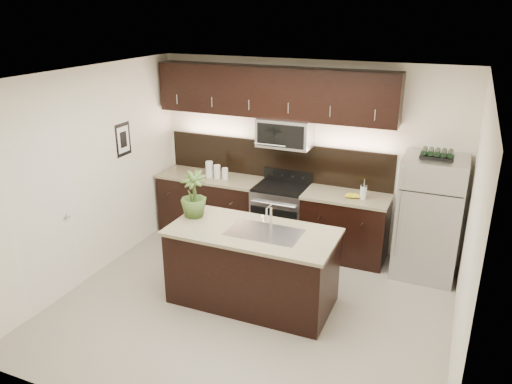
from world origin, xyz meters
TOP-DOWN VIEW (x-y plane):
  - ground at (0.00, 0.00)m, footprint 4.50×4.50m
  - room_walls at (-0.11, -0.04)m, footprint 4.52×4.02m
  - counter_run at (-0.46, 1.69)m, footprint 3.51×0.65m
  - upper_fixtures at (-0.43, 1.84)m, footprint 3.49×0.40m
  - island at (-0.04, 0.13)m, footprint 1.96×0.96m
  - sink_faucet at (0.11, 0.14)m, footprint 0.84×0.50m
  - refrigerator at (1.80, 1.63)m, footprint 0.78×0.71m
  - wine_rack at (1.80, 1.63)m, footprint 0.40×0.25m
  - plant at (-0.86, 0.24)m, footprint 0.34×0.34m
  - canisters at (-1.30, 1.64)m, footprint 0.36×0.11m
  - french_press at (0.94, 1.64)m, footprint 0.09×0.09m
  - bananas at (0.74, 1.61)m, footprint 0.24×0.21m

SIDE VIEW (x-z plane):
  - ground at x=0.00m, z-range 0.00..0.00m
  - counter_run at x=-0.46m, z-range 0.00..0.94m
  - island at x=-0.04m, z-range 0.00..0.94m
  - refrigerator at x=1.80m, z-range 0.00..1.62m
  - sink_faucet at x=0.11m, z-range 0.81..1.10m
  - bananas at x=0.74m, z-range 0.94..1.00m
  - french_press at x=0.94m, z-range 0.91..1.17m
  - canisters at x=-1.30m, z-range 0.93..1.17m
  - plant at x=-0.86m, z-range 0.94..1.51m
  - wine_rack at x=1.80m, z-range 1.62..1.71m
  - room_walls at x=-0.11m, z-range 0.34..3.05m
  - upper_fixtures at x=-0.43m, z-range 1.31..2.97m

